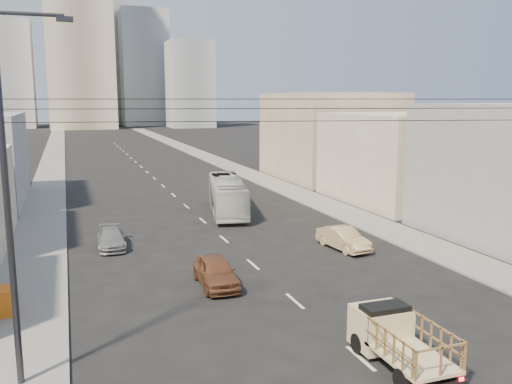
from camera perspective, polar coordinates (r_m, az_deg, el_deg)
sidewalk_left at (r=84.60m, az=-20.64°, el=2.86°), size 3.50×180.00×0.12m
sidewalk_right at (r=87.24m, az=-5.02°, el=3.64°), size 3.50×180.00×0.12m
lane_dashes at (r=68.39m, az=-11.03°, el=1.76°), size 0.15×104.00×0.01m
flatbed_pickup at (r=20.33m, az=14.68°, el=-14.38°), size 1.95×4.41×1.90m
city_bus at (r=44.65m, az=-3.06°, el=-0.32°), size 4.62×11.04×3.00m
sedan_brown at (r=27.58m, az=-4.27°, el=-8.37°), size 1.83×4.35×1.47m
sedan_tan at (r=34.43m, az=9.17°, el=-4.85°), size 1.99×4.34×1.38m
sedan_grey at (r=35.52m, az=-14.97°, el=-4.76°), size 1.85×4.20×1.20m
streetlamp_left at (r=18.37m, az=-24.48°, el=-0.09°), size 2.36×0.25×12.00m
overhead_wires at (r=18.32m, az=12.64°, el=8.48°), size 23.01×5.02×0.72m
bldg_right_mid at (r=51.46m, az=15.35°, el=3.50°), size 11.00×14.00×8.00m
bldg_right_far at (r=65.35m, az=7.76°, el=5.89°), size 12.00×16.00×10.00m
high_rise_tower at (r=185.31m, az=-18.15°, el=15.70°), size 20.00×20.00×60.00m
midrise_ne at (r=201.26m, az=-11.68°, el=12.61°), size 16.00×16.00×40.00m
midrise_nw at (r=194.91m, az=-24.61°, el=11.15°), size 15.00×15.00×34.00m
midrise_back at (r=215.01m, az=-15.51°, el=12.80°), size 18.00×18.00×44.00m
midrise_east at (r=183.47m, az=-6.97°, el=11.15°), size 14.00×14.00×28.00m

